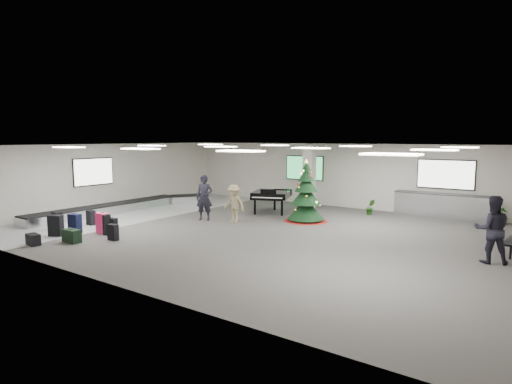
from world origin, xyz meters
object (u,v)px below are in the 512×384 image
Objects in this scene: service_counter at (442,206)px; traveler_a at (204,198)px; baggage_carousel at (126,207)px; christmas_tree at (306,200)px; traveler_b at (234,204)px; pink_suitcase at (102,223)px; grand_piano at (271,195)px; traveler_bench at (492,229)px; potted_plant_left at (370,207)px; potted_plant_right at (502,216)px.

traveler_a is at bearing -142.54° from service_counter.
service_counter reaches higher than baggage_carousel.
service_counter is at bearing 41.35° from christmas_tree.
christmas_tree is 4.29m from traveler_a.
service_counter is at bearing 11.17° from traveler_a.
pink_suitcase is at bearing -122.10° from traveler_b.
pink_suitcase is at bearing -134.63° from traveler_a.
christmas_tree is 1.06× the size of grand_piano.
potted_plant_left is (-5.42, 5.37, -0.59)m from traveler_bench.
grand_piano is 3.44m from traveler_a.
service_counter reaches higher than pink_suitcase.
service_counter is (12.84, 6.73, 0.33)m from baggage_carousel.
pink_suitcase is at bearing -48.03° from baggage_carousel.
potted_plant_left is at bearing 59.75° from christmas_tree.
traveler_b reaches higher than service_counter.
pink_suitcase is (3.28, -3.64, 0.17)m from baggage_carousel.
grand_piano is 1.29× the size of traveler_a.
traveler_a reaches higher than traveler_bench.
traveler_b reaches higher than potted_plant_right.
baggage_carousel is 12.41× the size of pink_suitcase.
traveler_bench is (10.79, -0.15, -0.02)m from traveler_a.
potted_plant_right is at bearing 23.48° from baggage_carousel.
traveler_a is at bearing 76.70° from pink_suitcase.
service_counter is 14.11m from pink_suitcase.
service_counter is 2.58× the size of traveler_b.
traveler_a is 12.20m from potted_plant_right.
traveler_b is at bearing -12.06° from traveler_a.
potted_plant_left is at bearing -169.95° from potted_plant_right.
christmas_tree reaches higher than baggage_carousel.
traveler_b reaches higher than grand_piano.
traveler_b is at bearing -129.51° from potted_plant_left.
traveler_a is (1.35, 4.08, 0.59)m from pink_suitcase.
traveler_b is (-2.31, -1.93, -0.11)m from christmas_tree.
traveler_bench reaches higher than potted_plant_left.
christmas_tree is at bearing -138.65° from service_counter.
traveler_b is (-0.00, -2.83, -0.06)m from grand_piano.
grand_piano reaches higher than service_counter.
grand_piano is 1.31× the size of traveler_bench.
grand_piano is (2.69, 7.25, 0.46)m from pink_suitcase.
service_counter is 6.95m from traveler_bench.
potted_plant_left is (1.73, 2.96, -0.54)m from christmas_tree.
christmas_tree reaches higher than service_counter.
traveler_bench reaches higher than traveler_b.
potted_plant_right is (6.88, 3.87, -0.54)m from christmas_tree.
baggage_carousel is 13.50× the size of potted_plant_right.
service_counter reaches higher than potted_plant_right.
service_counter is at bearing 176.29° from potted_plant_right.
traveler_a is at bearing -149.73° from potted_plant_right.
service_counter is at bearing 27.67° from baggage_carousel.
baggage_carousel is at bearing 159.15° from traveler_a.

